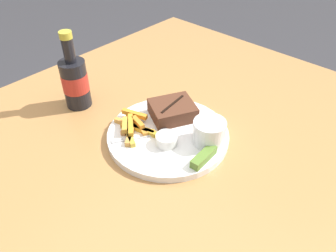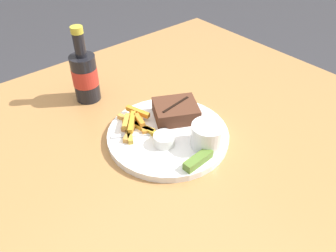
# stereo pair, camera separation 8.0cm
# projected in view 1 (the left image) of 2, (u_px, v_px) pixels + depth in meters

# --- Properties ---
(dining_table) EXTENTS (1.25, 1.08, 0.77)m
(dining_table) POSITION_uv_depth(u_px,v_px,m) (168.00, 161.00, 0.88)
(dining_table) COLOR #A87542
(dining_table) RESTS_ON ground_plane
(dinner_plate) EXTENTS (0.30, 0.30, 0.02)m
(dinner_plate) POSITION_uv_depth(u_px,v_px,m) (168.00, 135.00, 0.82)
(dinner_plate) COLOR white
(dinner_plate) RESTS_ON dining_table
(steak_portion) EXTENTS (0.14, 0.14, 0.04)m
(steak_portion) POSITION_uv_depth(u_px,v_px,m) (173.00, 110.00, 0.85)
(steak_portion) COLOR #512D1E
(steak_portion) RESTS_ON dinner_plate
(fries_pile) EXTENTS (0.11, 0.14, 0.02)m
(fries_pile) POSITION_uv_depth(u_px,v_px,m) (134.00, 126.00, 0.82)
(fries_pile) COLOR #CF8B3A
(fries_pile) RESTS_ON dinner_plate
(coleslaw_cup) EXTENTS (0.08, 0.08, 0.06)m
(coleslaw_cup) POSITION_uv_depth(u_px,v_px,m) (209.00, 131.00, 0.77)
(coleslaw_cup) COLOR white
(coleslaw_cup) RESTS_ON dinner_plate
(dipping_sauce_cup) EXTENTS (0.05, 0.05, 0.03)m
(dipping_sauce_cup) POSITION_uv_depth(u_px,v_px,m) (166.00, 139.00, 0.77)
(dipping_sauce_cup) COLOR silver
(dipping_sauce_cup) RESTS_ON dinner_plate
(pickle_spear) EXTENTS (0.08, 0.03, 0.02)m
(pickle_spear) POSITION_uv_depth(u_px,v_px,m) (204.00, 157.00, 0.73)
(pickle_spear) COLOR #567A2D
(pickle_spear) RESTS_ON dinner_plate
(fork_utensil) EXTENTS (0.12, 0.08, 0.00)m
(fork_utensil) POSITION_uv_depth(u_px,v_px,m) (136.00, 137.00, 0.80)
(fork_utensil) COLOR #B7B7BC
(fork_utensil) RESTS_ON dinner_plate
(knife_utensil) EXTENTS (0.12, 0.14, 0.01)m
(knife_utensil) POSITION_uv_depth(u_px,v_px,m) (162.00, 122.00, 0.84)
(knife_utensil) COLOR #B7B7BC
(knife_utensil) RESTS_ON dinner_plate
(beer_bottle) EXTENTS (0.07, 0.07, 0.22)m
(beer_bottle) POSITION_uv_depth(u_px,v_px,m) (75.00, 81.00, 0.89)
(beer_bottle) COLOR black
(beer_bottle) RESTS_ON dining_table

